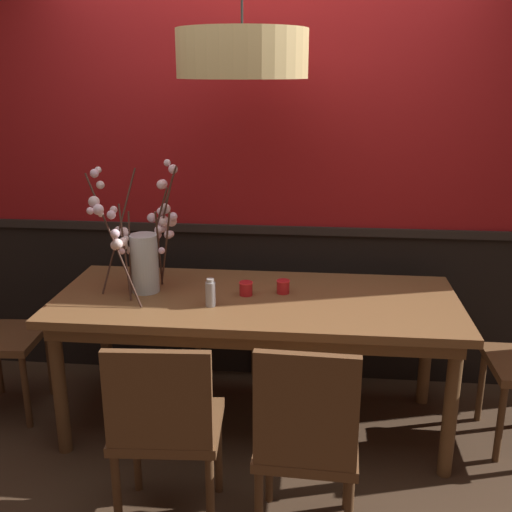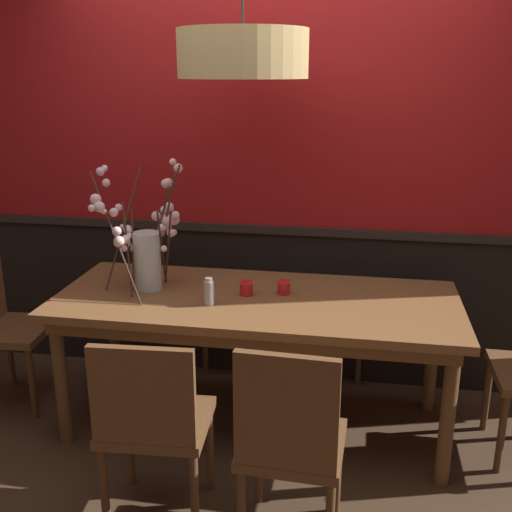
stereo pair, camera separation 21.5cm
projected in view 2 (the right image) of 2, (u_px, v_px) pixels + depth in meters
The scene contains 13 objects.
ground_plane at pixel (256, 424), 3.40m from camera, with size 24.00×24.00×0.00m, color #422D1E.
back_wall at pixel (275, 154), 3.61m from camera, with size 4.80×0.14×2.87m.
dining_table at pixel (256, 311), 3.20m from camera, with size 2.11×0.87×0.76m.
chair_far_side_left at pixel (237, 284), 4.07m from camera, with size 0.46×0.48×0.94m.
chair_near_side_left at pixel (152, 420), 2.51m from camera, with size 0.47×0.43×0.90m.
chair_near_side_right at pixel (290, 439), 2.37m from camera, with size 0.43×0.43×0.94m.
chair_head_west_end at pixel (3, 319), 3.51m from camera, with size 0.41×0.45×0.92m.
chair_far_side_right at pixel (333, 293), 3.96m from camera, with size 0.47×0.44×0.89m.
vase_with_blossoms at pixel (147, 247), 3.24m from camera, with size 0.47×0.56×0.67m.
candle_holder_nearer_center at pixel (246, 288), 3.20m from camera, with size 0.07×0.07×0.07m.
candle_holder_nearer_edge at pixel (284, 287), 3.21m from camera, with size 0.07×0.07×0.07m.
condiment_bottle at pixel (209, 292), 3.05m from camera, with size 0.05×0.05×0.14m.
pendant_lamp at pixel (243, 54), 2.86m from camera, with size 0.63×0.63×1.01m.
Camera 2 is at (0.51, -2.93, 1.90)m, focal length 42.43 mm.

